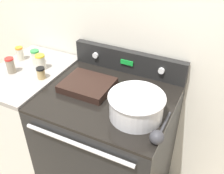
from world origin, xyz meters
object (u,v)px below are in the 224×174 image
at_px(ladle, 158,136).
at_px(spice_jar_black_cap, 41,73).
at_px(spice_jar_yellow_cap, 41,62).
at_px(spice_jar_orange_cap, 20,53).
at_px(spice_jar_red_cap, 10,65).
at_px(spice_jar_green_cap, 36,57).
at_px(casserole_dish, 87,85).
at_px(mixing_bowl, 136,105).

height_order(ladle, spice_jar_black_cap, spice_jar_black_cap).
relative_size(ladle, spice_jar_yellow_cap, 2.56).
relative_size(spice_jar_black_cap, spice_jar_orange_cap, 0.78).
bearing_deg(spice_jar_black_cap, ladle, -12.81).
bearing_deg(spice_jar_red_cap, spice_jar_green_cap, 65.67).
height_order(casserole_dish, spice_jar_yellow_cap, spice_jar_yellow_cap).
bearing_deg(spice_jar_yellow_cap, ladle, -17.34).
height_order(spice_jar_yellow_cap, spice_jar_orange_cap, spice_jar_yellow_cap).
distance_m(ladle, spice_jar_red_cap, 1.10).
height_order(casserole_dish, spice_jar_red_cap, spice_jar_red_cap).
relative_size(mixing_bowl, spice_jar_red_cap, 2.83).
relative_size(mixing_bowl, ladle, 1.11).
distance_m(casserole_dish, spice_jar_orange_cap, 0.63).
relative_size(spice_jar_black_cap, spice_jar_yellow_cap, 0.72).
xyz_separation_m(casserole_dish, spice_jar_red_cap, (-0.55, -0.08, 0.04)).
bearing_deg(spice_jar_orange_cap, ladle, -16.02).
bearing_deg(mixing_bowl, casserole_dish, 162.82).
height_order(ladle, spice_jar_yellow_cap, spice_jar_yellow_cap).
distance_m(spice_jar_black_cap, spice_jar_yellow_cap, 0.12).
bearing_deg(casserole_dish, mixing_bowl, -17.18).
distance_m(spice_jar_yellow_cap, spice_jar_red_cap, 0.20).
bearing_deg(spice_jar_red_cap, ladle, -8.61).
height_order(mixing_bowl, spice_jar_black_cap, mixing_bowl).
xyz_separation_m(casserole_dish, ladle, (0.53, -0.24, 0.01)).
distance_m(spice_jar_green_cap, spice_jar_orange_cap, 0.15).
height_order(spice_jar_green_cap, spice_jar_red_cap, spice_jar_red_cap).
bearing_deg(ladle, spice_jar_green_cap, 161.85).
distance_m(mixing_bowl, spice_jar_orange_cap, 1.01).
bearing_deg(ladle, casserole_dish, 155.67).
bearing_deg(spice_jar_yellow_cap, spice_jar_black_cap, -51.72).
bearing_deg(spice_jar_red_cap, spice_jar_yellow_cap, 39.72).
xyz_separation_m(spice_jar_red_cap, spice_jar_orange_cap, (-0.07, 0.17, -0.00)).
height_order(mixing_bowl, spice_jar_orange_cap, mixing_bowl).
bearing_deg(spice_jar_black_cap, casserole_dish, 8.31).
bearing_deg(spice_jar_green_cap, spice_jar_red_cap, -114.33).
bearing_deg(spice_jar_green_cap, spice_jar_orange_cap, 179.79).
distance_m(spice_jar_yellow_cap, spice_jar_green_cap, 0.09).
bearing_deg(spice_jar_green_cap, mixing_bowl, -13.56).
bearing_deg(spice_jar_orange_cap, mixing_bowl, -11.66).
bearing_deg(spice_jar_black_cap, spice_jar_red_cap, -172.43).
relative_size(ladle, spice_jar_orange_cap, 2.76).
relative_size(mixing_bowl, spice_jar_green_cap, 2.86).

